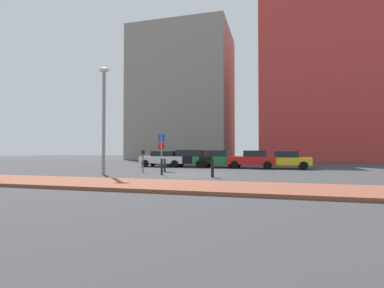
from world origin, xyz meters
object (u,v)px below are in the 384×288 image
parked_car_black (190,158)px  traffic_bollard_far (165,165)px  street_lamp (104,111)px  parked_car_green (217,159)px  parked_car_yellow (285,160)px  parking_sign_post (161,148)px  traffic_bollard_near (162,167)px  parking_meter (143,158)px  parked_car_red (253,159)px  traffic_bollard_mid (212,168)px  parked_car_white (164,158)px

parked_car_black → traffic_bollard_far: size_ratio=4.87×
street_lamp → parked_car_green: bearing=59.6°
parked_car_yellow → parking_sign_post: parking_sign_post is taller
traffic_bollard_near → street_lamp: bearing=-170.9°
parked_car_black → parking_meter: parked_car_black is taller
parking_meter → traffic_bollard_near: bearing=-37.8°
traffic_bollard_near → parked_car_red: bearing=59.1°
parking_sign_post → traffic_bollard_near: parking_sign_post is taller
parking_sign_post → parked_car_yellow: bearing=26.4°
parked_car_black → traffic_bollard_mid: bearing=-67.0°
parked_car_black → traffic_bollard_far: 6.50m
parked_car_green → parked_car_yellow: bearing=-4.1°
parked_car_white → traffic_bollard_near: size_ratio=4.19×
street_lamp → parked_car_yellow: bearing=38.5°
parked_car_red → traffic_bollard_mid: bearing=-100.5°
traffic_bollard_mid → parked_car_yellow: bearing=64.7°
parked_car_yellow → traffic_bollard_mid: 9.91m
street_lamp → traffic_bollard_mid: 7.76m
parked_car_red → traffic_bollard_near: 9.59m
parking_meter → street_lamp: bearing=-129.1°
parked_car_white → parking_sign_post: 5.02m
parking_meter → traffic_bollard_near: 2.51m
parked_car_green → street_lamp: 11.24m
parked_car_green → traffic_bollard_far: parked_car_green is taller
parking_sign_post → traffic_bollard_far: (0.89, -1.64, -1.25)m
parked_car_white → traffic_bollard_far: parked_car_white is taller
traffic_bollard_near → parked_car_yellow: bearing=47.8°
parking_meter → parked_car_red: bearing=44.3°
parked_car_yellow → parked_car_green: bearing=175.9°
parking_sign_post → traffic_bollard_near: bearing=-68.3°
parking_sign_post → parking_meter: bearing=-100.7°
parked_car_black → parked_car_white: bearing=-175.5°
parked_car_yellow → traffic_bollard_far: size_ratio=4.34×
parking_meter → parked_car_black: bearing=79.8°
parked_car_black → parking_sign_post: parking_sign_post is taller
parking_meter → traffic_bollard_near: size_ratio=1.54×
parked_car_black → parking_sign_post: bearing=-100.0°
parked_car_red → parked_car_green: bearing=171.3°
parked_car_green → traffic_bollard_near: bearing=-101.7°
parked_car_red → street_lamp: size_ratio=0.59×
traffic_bollard_near → traffic_bollard_mid: (3.29, -0.66, 0.01)m
parking_meter → street_lamp: 4.04m
parked_car_red → parking_sign_post: bearing=-145.6°
parked_car_white → parked_car_black: size_ratio=0.91×
parked_car_white → parked_car_yellow: (10.66, -0.16, -0.01)m
parked_car_white → parked_car_red: bearing=-1.6°
traffic_bollard_mid → parked_car_black: bearing=113.0°
parking_sign_post → street_lamp: (-2.14, -4.39, 2.26)m
parked_car_yellow → traffic_bollard_near: (-7.53, -8.29, -0.25)m
traffic_bollard_mid → parked_car_white: bearing=125.2°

